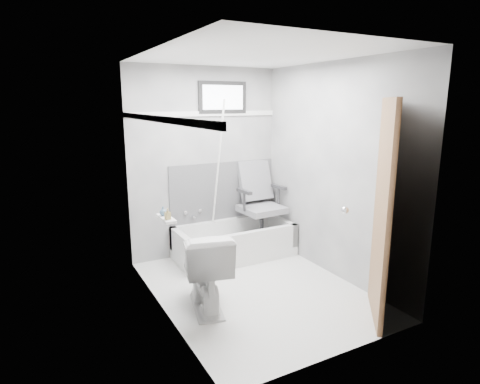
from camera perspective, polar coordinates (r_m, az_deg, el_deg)
floor at (r=4.43m, az=2.21°, el=-13.63°), size 2.60×2.60×0.00m
ceiling at (r=4.00m, az=2.51°, el=18.97°), size 2.60×2.60×0.00m
wall_back at (r=5.19m, az=-4.98°, el=4.18°), size 2.00×0.02×2.40m
wall_front at (r=3.02m, az=14.97°, el=-2.31°), size 2.00×0.02×2.40m
wall_left at (r=3.65m, az=-11.32°, el=0.39°), size 0.02×2.60×2.40m
wall_right at (r=4.62m, az=13.10°, el=2.86°), size 0.02×2.60×2.40m
bathtub at (r=5.20m, az=-0.80°, el=-7.02°), size 1.50×0.70×0.42m
office_chair at (r=5.30m, az=3.12°, el=-1.59°), size 0.65×0.65×1.08m
toilet at (r=3.93m, az=-5.00°, el=-10.87°), size 0.63×0.88×0.79m
door at (r=3.81m, az=25.46°, el=-3.20°), size 0.78×0.78×2.00m
window at (r=5.22m, az=-2.50°, el=13.29°), size 0.66×0.04×0.40m
backerboard at (r=5.35m, az=-2.40°, el=0.12°), size 1.50×0.02×0.78m
trim_back at (r=5.12m, az=-5.06°, el=11.03°), size 2.00×0.02×0.06m
trim_left at (r=3.57m, az=-11.55°, el=10.17°), size 0.02×2.60×0.06m
pole at (r=5.02m, az=-3.27°, el=2.18°), size 0.02×0.48×1.90m
shelf at (r=3.81m, az=-10.45°, el=-3.71°), size 0.10×0.32×0.02m
soap_bottle_a at (r=3.71m, az=-10.25°, el=-3.07°), size 0.05×0.05×0.10m
soap_bottle_b at (r=3.85m, az=-10.90°, el=-2.65°), size 0.09×0.09×0.09m
faucet at (r=5.22m, az=-6.73°, el=-3.11°), size 0.26×0.10×0.16m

